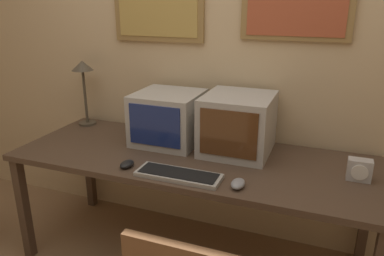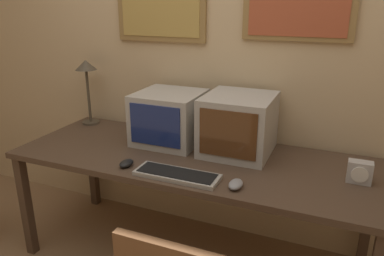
% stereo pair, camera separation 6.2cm
% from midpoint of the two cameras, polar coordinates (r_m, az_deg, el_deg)
% --- Properties ---
extents(wall_back, '(8.00, 0.08, 2.60)m').
position_cam_midpoint_polar(wall_back, '(2.50, 4.82, 11.66)').
color(wall_back, '#D1B284').
rests_on(wall_back, ground_plane).
extents(desk, '(2.14, 0.80, 0.74)m').
position_cam_midpoint_polar(desk, '(2.27, 0.79, -5.76)').
color(desk, '#4C3828').
rests_on(desk, ground_plane).
extents(monitor_left, '(0.40, 0.41, 0.33)m').
position_cam_midpoint_polar(monitor_left, '(2.41, -2.72, 1.61)').
color(monitor_left, '#B7B2A8').
rests_on(monitor_left, desk).
extents(monitor_right, '(0.40, 0.43, 0.35)m').
position_cam_midpoint_polar(monitor_right, '(2.26, 7.86, 0.57)').
color(monitor_right, '#B7B2A8').
rests_on(monitor_right, desk).
extents(keyboard_main, '(0.46, 0.15, 0.03)m').
position_cam_midpoint_polar(keyboard_main, '(1.98, -1.41, -7.12)').
color(keyboard_main, '#A8A399').
rests_on(keyboard_main, desk).
extents(mouse_near_keyboard, '(0.07, 0.11, 0.04)m').
position_cam_midpoint_polar(mouse_near_keyboard, '(1.89, 7.62, -8.51)').
color(mouse_near_keyboard, gray).
rests_on(mouse_near_keyboard, desk).
extents(mouse_far_corner, '(0.07, 0.10, 0.04)m').
position_cam_midpoint_polar(mouse_far_corner, '(2.13, -9.15, -5.33)').
color(mouse_far_corner, black).
rests_on(mouse_far_corner, desk).
extents(desk_clock, '(0.12, 0.07, 0.11)m').
position_cam_midpoint_polar(desk_clock, '(2.10, 24.96, -6.12)').
color(desk_clock, '#B7B2AD').
rests_on(desk_clock, desk).
extents(desk_lamp, '(0.15, 0.15, 0.47)m').
position_cam_midpoint_polar(desk_lamp, '(2.82, -15.16, 7.80)').
color(desk_lamp, '#4C4233').
rests_on(desk_lamp, desk).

